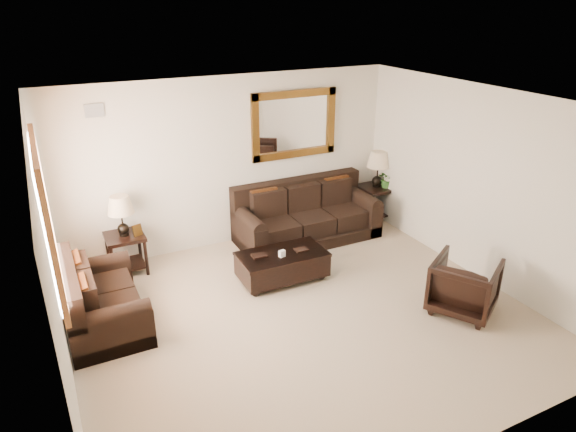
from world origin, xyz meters
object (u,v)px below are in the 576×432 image
coffee_table (282,263)px  armchair (465,283)px  end_table_left (123,223)px  loveseat (99,303)px  sofa (306,219)px  end_table_right (377,176)px

coffee_table → armchair: (1.74, -1.75, 0.13)m
end_table_left → loveseat: bearing=-114.4°
sofa → end_table_right: bearing=4.9°
end_table_right → armchair: size_ratio=1.62×
sofa → coffee_table: sofa is taller
loveseat → end_table_left: size_ratio=1.29×
end_table_left → coffee_table: size_ratio=0.95×
end_table_left → armchair: 4.75m
end_table_right → coffee_table: bearing=-153.8°
end_table_right → sofa: bearing=-175.1°
end_table_right → armchair: (-0.73, -2.96, -0.44)m
armchair → loveseat: bearing=36.5°
end_table_right → armchair: end_table_right is taller
coffee_table → loveseat: bearing=-179.0°
end_table_right → end_table_left: bearing=179.8°
end_table_left → coffee_table: (1.93, -1.23, -0.51)m
end_table_left → end_table_right: size_ratio=0.94×
coffee_table → end_table_right: bearing=27.3°
loveseat → armchair: bearing=-112.4°
armchair → end_table_left: bearing=19.9°
loveseat → end_table_right: 5.14m
loveseat → armchair: 4.58m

